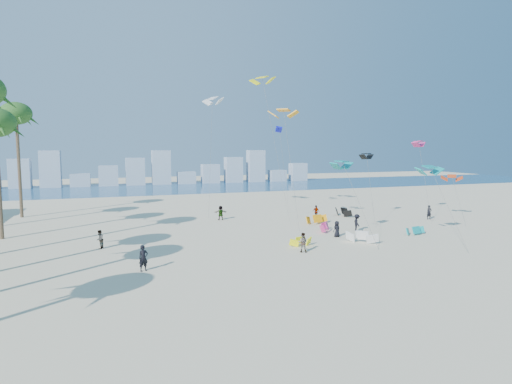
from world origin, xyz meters
name	(u,v)px	position (x,y,z in m)	size (l,w,h in m)	color
ground	(295,288)	(0.00, 0.00, 0.00)	(220.00, 220.00, 0.00)	beige
ocean	(161,188)	(0.00, 72.00, 0.01)	(220.00, 220.00, 0.00)	navy
kitesurfer_near	(143,258)	(-8.81, 7.09, 0.96)	(0.70, 0.46, 1.91)	black
kitesurfer_mid	(303,242)	(4.54, 8.33, 0.84)	(0.82, 0.64, 1.69)	gray
kitesurfers_far	(285,220)	(7.52, 19.09, 0.88)	(39.57, 14.48, 1.86)	black
grounded_kites	(343,225)	(13.22, 16.03, 0.47)	(16.00, 17.45, 1.00)	#FEF90D
flying_kites	(317,124)	(12.79, 21.84, 11.74)	(30.33, 30.50, 18.71)	#0C8D92
distant_skyline	(151,172)	(-1.19, 82.00, 3.09)	(85.00, 3.00, 8.40)	#9EADBF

